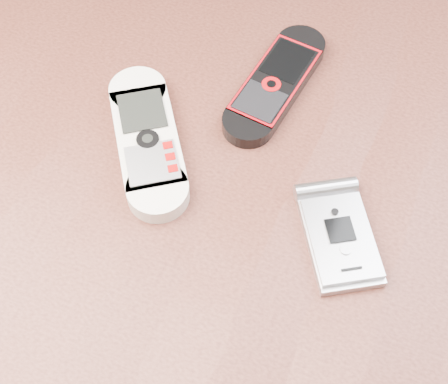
{
  "coord_description": "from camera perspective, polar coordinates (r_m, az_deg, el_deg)",
  "views": [
    {
      "loc": [
        0.11,
        -0.26,
        1.22
      ],
      "look_at": [
        0.01,
        0.0,
        0.76
      ],
      "focal_mm": 50.0,
      "sensor_mm": 36.0,
      "label": 1
    }
  ],
  "objects": [
    {
      "name": "nokia_black_red",
      "position": [
        0.62,
        4.72,
        9.9
      ],
      "size": [
        0.07,
        0.17,
        0.02
      ],
      "primitive_type": "cube",
      "rotation": [
        0.0,
        0.0,
        -0.14
      ],
      "color": "black",
      "rests_on": "table"
    },
    {
      "name": "table",
      "position": [
        0.65,
        -0.41,
        -5.2
      ],
      "size": [
        1.2,
        0.8,
        0.75
      ],
      "color": "black",
      "rests_on": "ground"
    },
    {
      "name": "nokia_white",
      "position": [
        0.58,
        -7.01,
        4.78
      ],
      "size": [
        0.14,
        0.17,
        0.02
      ],
      "primitive_type": "cube",
      "rotation": [
        0.0,
        0.0,
        0.6
      ],
      "color": "silver",
      "rests_on": "table"
    },
    {
      "name": "motorola_razr",
      "position": [
        0.53,
        10.53,
        -4.04
      ],
      "size": [
        0.1,
        0.12,
        0.02
      ],
      "primitive_type": "cube",
      "rotation": [
        0.0,
        0.0,
        0.54
      ],
      "color": "#B5B5B9",
      "rests_on": "table"
    }
  ]
}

